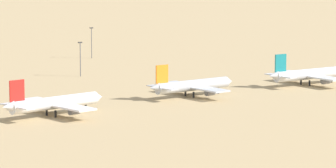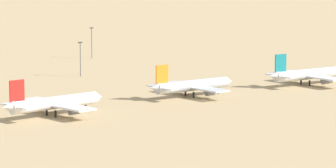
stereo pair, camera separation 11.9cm
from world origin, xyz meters
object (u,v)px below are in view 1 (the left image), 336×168
parked_jet_orange_2 (192,86)px  parked_jet_teal_3 (308,74)px  light_pole_west (92,40)px  light_pole_mid (80,56)px  parked_jet_red_1 (54,103)px

parked_jet_orange_2 → parked_jet_teal_3: parked_jet_teal_3 is taller
parked_jet_teal_3 → light_pole_west: (-23.57, 125.26, 4.39)m
light_pole_mid → parked_jet_orange_2: bearing=-84.7°
parked_jet_orange_2 → light_pole_west: size_ratio=2.50×
parked_jet_red_1 → parked_jet_orange_2: size_ratio=1.02×
parked_jet_teal_3 → light_pole_west: size_ratio=2.59×
parked_jet_red_1 → parked_jet_teal_3: bearing=-4.6°
light_pole_west → parked_jet_teal_3: bearing=-79.3°
parked_jet_red_1 → parked_jet_teal_3: (110.40, 8.25, 0.07)m
parked_jet_orange_2 → light_pole_mid: 69.80m
parked_jet_orange_2 → light_pole_mid: light_pole_mid is taller
parked_jet_red_1 → light_pole_mid: 93.18m
parked_jet_orange_2 → light_pole_mid: (-6.45, 69.37, 4.24)m
parked_jet_teal_3 → light_pole_mid: bearing=129.9°
parked_jet_red_1 → light_pole_west: size_ratio=2.55×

